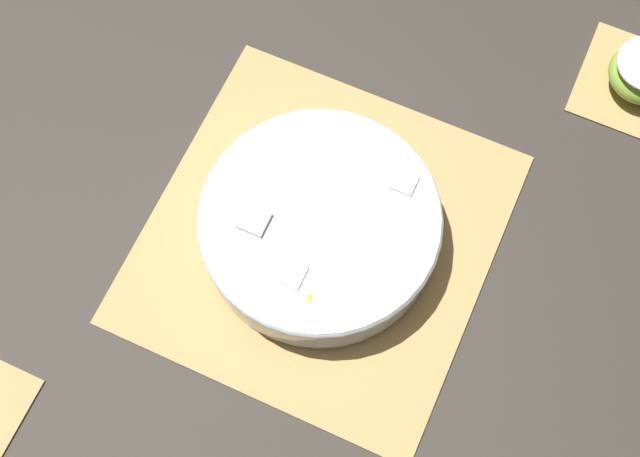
{
  "coord_description": "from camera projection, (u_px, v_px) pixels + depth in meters",
  "views": [
    {
      "loc": [
        0.34,
        0.15,
        0.97
      ],
      "look_at": [
        0.0,
        0.0,
        0.03
      ],
      "focal_mm": 50.0,
      "sensor_mm": 36.0,
      "label": 1
    }
  ],
  "objects": [
    {
      "name": "coaster_mat_far_left",
      "position": [
        636.0,
        85.0,
        1.11
      ],
      "size": [
        0.14,
        0.14,
        0.01
      ],
      "color": "#A8844C",
      "rests_on": "ground_plane"
    },
    {
      "name": "bamboo_mat_center",
      "position": [
        320.0,
        237.0,
        1.03
      ],
      "size": [
        0.4,
        0.39,
        0.01
      ],
      "color": "#A8844C",
      "rests_on": "ground_plane"
    },
    {
      "name": "fruit_salad_bowl",
      "position": [
        319.0,
        225.0,
        1.0
      ],
      "size": [
        0.27,
        0.27,
        0.07
      ],
      "color": "silver",
      "rests_on": "bamboo_mat_center"
    },
    {
      "name": "ground_plane",
      "position": [
        320.0,
        238.0,
        1.04
      ],
      "size": [
        6.0,
        6.0,
        0.0
      ],
      "primitive_type": "plane",
      "color": "#2D2823"
    }
  ]
}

